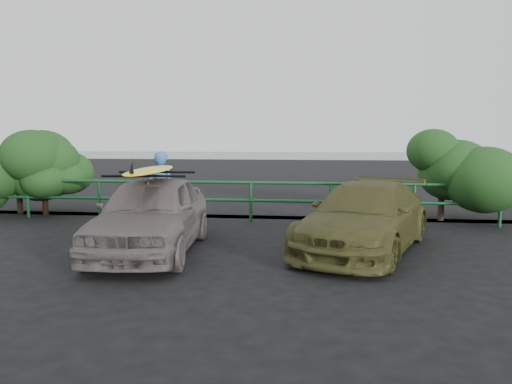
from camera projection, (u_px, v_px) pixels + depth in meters
ground at (146, 274)px, 7.82m from camera, size 80.00×80.00×0.00m
ocean at (297, 153)px, 67.02m from camera, size 200.00×200.00×0.00m
guardrail at (212, 201)px, 12.69m from camera, size 14.00×0.08×1.04m
shrub_left at (42, 178)px, 13.60m from camera, size 3.20×2.40×2.07m
shrub_right at (411, 179)px, 12.53m from camera, size 3.20×2.40×2.16m
sedan at (151, 214)px, 9.27m from camera, size 2.03×4.35×1.44m
olive_vehicle at (365, 217)px, 9.39m from camera, size 3.22×4.76×1.28m
man at (162, 189)px, 11.84m from camera, size 0.73×0.54×1.81m
roof_rack at (150, 174)px, 9.19m from camera, size 1.56×1.15×0.05m
surfboard at (150, 170)px, 9.18m from camera, size 0.81×2.89×0.08m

